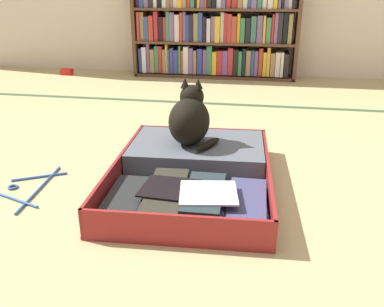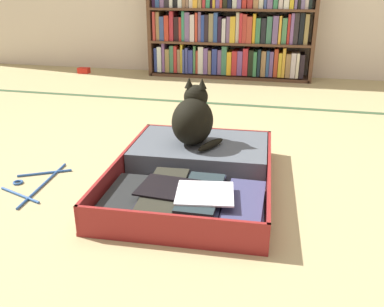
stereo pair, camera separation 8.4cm
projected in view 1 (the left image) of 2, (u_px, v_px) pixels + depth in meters
The scene contains 7 objects.
ground_plane at pixel (190, 197), 1.55m from camera, with size 10.00×10.00×0.00m, color tan.
tatami_border at pixel (225, 104), 2.78m from camera, with size 4.80×0.05×0.00m.
bookshelf at pixel (213, 27), 3.49m from camera, with size 1.41×0.24×0.87m.
open_suitcase at pixel (194, 170), 1.66m from camera, with size 0.65×0.86×0.11m.
black_cat at pixel (190, 119), 1.74m from camera, with size 0.23×0.24×0.28m.
clothes_hanger at pixel (31, 188), 1.61m from camera, with size 0.22×0.40×0.01m.
small_red_pouch at pixel (67, 72), 3.72m from camera, with size 0.10×0.07×0.05m.
Camera 1 is at (0.24, -1.35, 0.74)m, focal length 38.20 mm.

